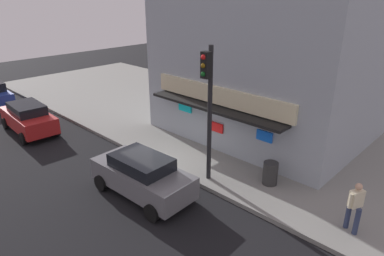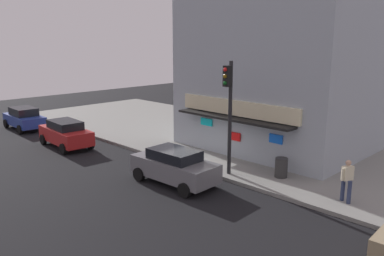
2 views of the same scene
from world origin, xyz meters
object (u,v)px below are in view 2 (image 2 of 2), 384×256
(trash_can, at_px, (281,168))
(parked_car_blue, at_px, (24,118))
(parked_car_red, at_px, (66,133))
(traffic_light, at_px, (229,103))
(parked_car_grey, at_px, (174,166))
(pedestrian, at_px, (347,179))

(trash_can, height_order, parked_car_blue, parked_car_blue)
(parked_car_blue, bearing_deg, parked_car_red, -1.90)
(parked_car_red, relative_size, parked_car_blue, 1.06)
(traffic_light, distance_m, parked_car_blue, 17.71)
(parked_car_blue, bearing_deg, trash_can, 11.64)
(parked_car_grey, distance_m, parked_car_red, 9.43)
(pedestrian, relative_size, parked_car_red, 0.40)
(pedestrian, xyz_separation_m, parked_car_red, (-16.03, -3.52, -0.28))
(parked_car_red, xyz_separation_m, parked_car_blue, (-6.72, 0.22, -0.03))
(traffic_light, xyz_separation_m, trash_can, (2.04, 1.44, -2.95))
(parked_car_blue, bearing_deg, parked_car_grey, 0.66)
(parked_car_red, bearing_deg, parked_car_blue, 178.10)
(trash_can, distance_m, parked_car_blue, 19.75)
(parked_car_blue, bearing_deg, traffic_light, 8.36)
(traffic_light, relative_size, trash_can, 5.77)
(parked_car_red, bearing_deg, parked_car_grey, 2.49)
(parked_car_grey, bearing_deg, parked_car_red, -177.51)
(traffic_light, relative_size, pedestrian, 3.09)
(traffic_light, height_order, parked_car_blue, traffic_light)
(parked_car_grey, bearing_deg, pedestrian, 25.21)
(trash_can, height_order, parked_car_grey, parked_car_grey)
(pedestrian, height_order, parked_car_grey, pedestrian)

